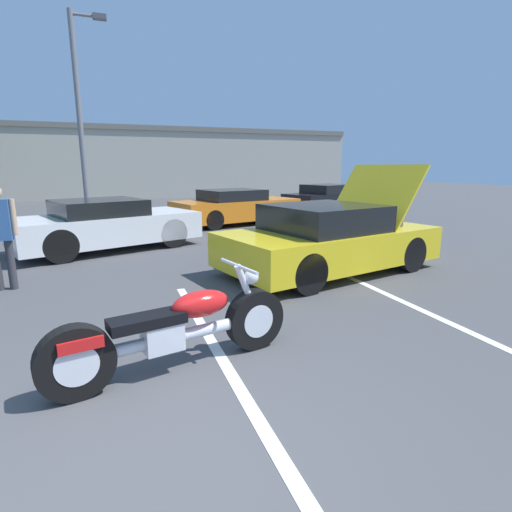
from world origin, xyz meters
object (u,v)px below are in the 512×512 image
Objects in this scene: motorcycle at (176,331)px; parked_car_right_row at (329,199)px; parked_car_mid_left_row at (106,225)px; light_pole at (81,109)px; parked_car_mid_right_row at (236,207)px; show_car_hood_open at (330,239)px.

parked_car_right_row reaches higher than motorcycle.
parked_car_mid_left_row reaches higher than motorcycle.
parked_car_mid_left_row is (0.57, -5.63, -3.28)m from light_pole.
motorcycle is 14.23m from parked_car_right_row.
show_car_hood_open is at bearing -107.21° from parked_car_mid_right_row.
parked_car_mid_left_row is at bearing -168.08° from parked_car_right_row.
light_pole is 6.54m from parked_car_mid_left_row.
motorcycle is 0.52× the size of parked_car_mid_right_row.
light_pole reaches higher than parked_car_mid_right_row.
light_pole is 10.11m from parked_car_right_row.
parked_car_mid_left_row is (-0.64, 6.43, 0.19)m from motorcycle.
motorcycle is at bearing -143.54° from parked_car_right_row.
show_car_hood_open is 6.72m from parked_car_mid_right_row.
motorcycle is 4.35m from show_car_hood_open.
parked_car_mid_right_row is (0.22, 6.71, -0.04)m from show_car_hood_open.
parked_car_right_row is (4.81, 2.00, 0.01)m from parked_car_mid_right_row.
parked_car_mid_left_row is at bearing -158.67° from parked_car_mid_right_row.
parked_car_right_row reaches higher than parked_car_mid_right_row.
parked_car_mid_right_row is 5.21m from parked_car_right_row.
parked_car_right_row is at bearing 7.19° from parked_car_mid_right_row.
parked_car_mid_right_row is 5.20m from parked_car_mid_left_row.
light_pole is 1.55× the size of parked_car_mid_left_row.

